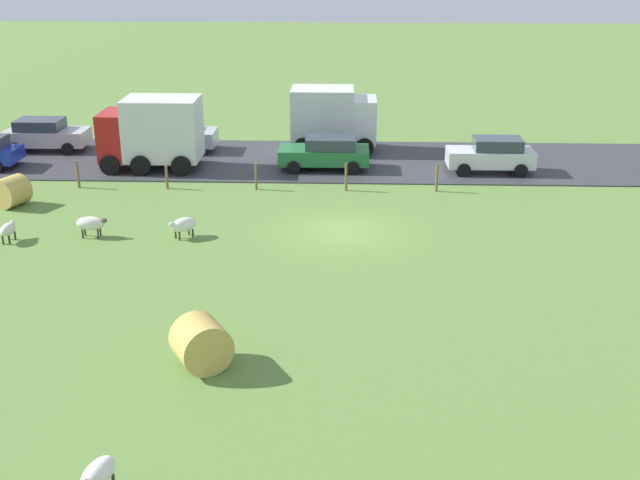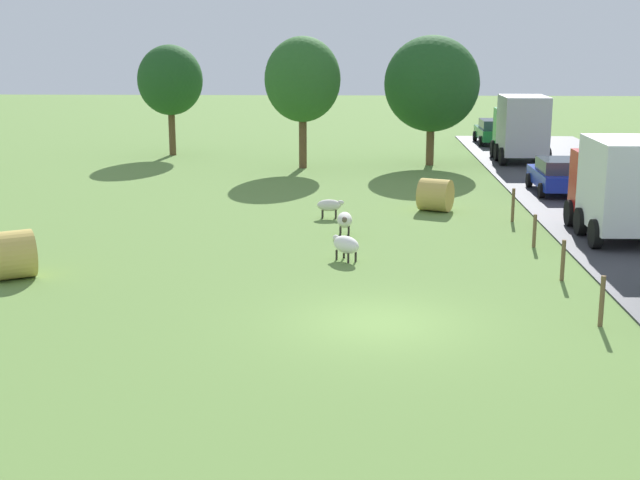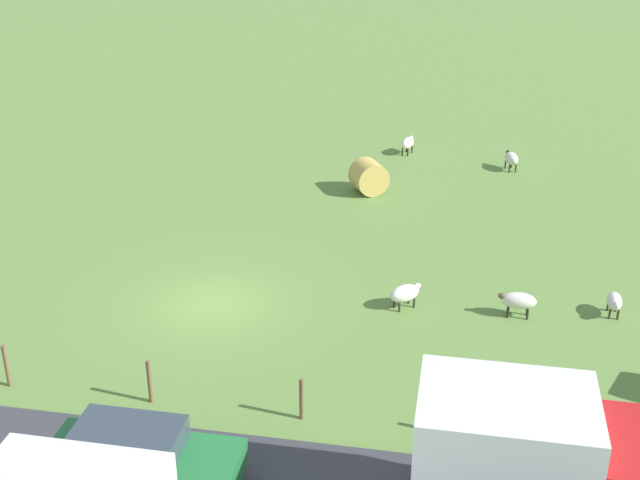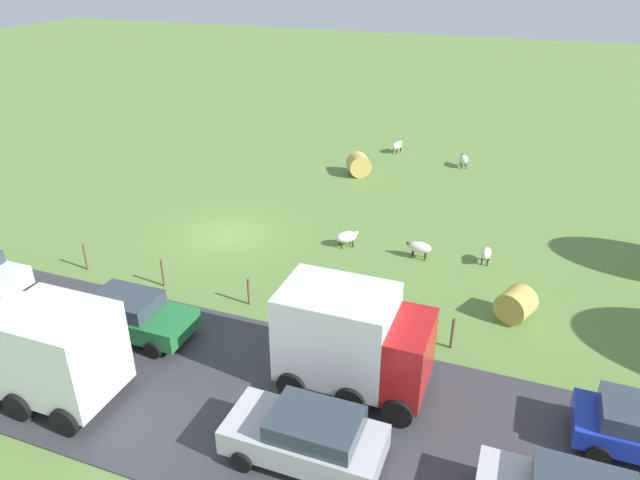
# 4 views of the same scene
# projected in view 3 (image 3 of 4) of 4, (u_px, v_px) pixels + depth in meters

# --- Properties ---
(ground_plane) EXTENTS (160.00, 160.00, 0.00)m
(ground_plane) POSITION_uv_depth(u_px,v_px,m) (213.00, 304.00, 27.13)
(ground_plane) COLOR olive
(sheep_0) EXTENTS (1.09, 1.15, 0.79)m
(sheep_0) POSITION_uv_depth(u_px,v_px,m) (405.00, 293.00, 26.72)
(sheep_0) COLOR white
(sheep_0) RESTS_ON ground_plane
(sheep_1) EXTENTS (1.16, 0.83, 0.84)m
(sheep_1) POSITION_uv_depth(u_px,v_px,m) (511.00, 158.00, 38.21)
(sheep_1) COLOR silver
(sheep_1) RESTS_ON ground_plane
(sheep_2) EXTENTS (1.19, 0.77, 0.81)m
(sheep_2) POSITION_uv_depth(u_px,v_px,m) (408.00, 143.00, 40.27)
(sheep_2) COLOR white
(sheep_2) RESTS_ON ground_plane
(sheep_3) EXTENTS (0.53, 1.19, 0.82)m
(sheep_3) POSITION_uv_depth(u_px,v_px,m) (518.00, 301.00, 26.19)
(sheep_3) COLOR silver
(sheep_3) RESTS_ON ground_plane
(sheep_4) EXTENTS (1.05, 0.47, 0.73)m
(sheep_4) POSITION_uv_depth(u_px,v_px,m) (614.00, 301.00, 26.27)
(sheep_4) COLOR silver
(sheep_4) RESTS_ON ground_plane
(hay_bale_0) EXTENTS (1.76, 1.83, 1.41)m
(hay_bale_0) POSITION_uv_depth(u_px,v_px,m) (369.00, 177.00, 35.67)
(hay_bale_0) COLOR tan
(hay_bale_0) RESTS_ON ground_plane
(fence_post_0) EXTENTS (0.12, 0.12, 1.28)m
(fence_post_0) POSITION_uv_depth(u_px,v_px,m) (7.00, 366.00, 22.74)
(fence_post_0) COLOR brown
(fence_post_0) RESTS_ON ground_plane
(fence_post_1) EXTENTS (0.12, 0.12, 1.28)m
(fence_post_1) POSITION_uv_depth(u_px,v_px,m) (150.00, 381.00, 22.08)
(fence_post_1) COLOR brown
(fence_post_1) RESTS_ON ground_plane
(fence_post_2) EXTENTS (0.12, 0.12, 1.20)m
(fence_post_2) POSITION_uv_depth(u_px,v_px,m) (302.00, 399.00, 21.43)
(fence_post_2) COLOR brown
(fence_post_2) RESTS_ON ground_plane
(fence_post_3) EXTENTS (0.12, 0.12, 1.11)m
(fence_post_3) POSITION_uv_depth(u_px,v_px,m) (463.00, 418.00, 20.79)
(fence_post_3) COLOR brown
(fence_post_3) RESTS_ON ground_plane
(fence_post_4) EXTENTS (0.12, 0.12, 1.28)m
(fence_post_4) POSITION_uv_depth(u_px,v_px,m) (636.00, 434.00, 20.09)
(fence_post_4) COLOR brown
(fence_post_4) RESTS_ON ground_plane
(truck_2) EXTENTS (2.84, 4.76, 3.46)m
(truck_2) POSITION_uv_depth(u_px,v_px,m) (527.00, 466.00, 17.16)
(truck_2) COLOR #B21919
(truck_2) RESTS_ON road_strip
(car_2) EXTENTS (2.18, 4.38, 1.60)m
(car_2) POSITION_uv_depth(u_px,v_px,m) (138.00, 461.00, 18.81)
(car_2) COLOR #237238
(car_2) RESTS_ON road_strip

